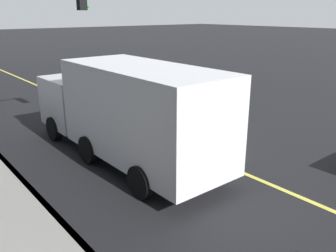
% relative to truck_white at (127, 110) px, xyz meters
% --- Properties ---
extents(ground, '(200.00, 200.00, 0.00)m').
position_rel_truck_white_xyz_m(ground, '(0.47, -2.07, -1.68)').
color(ground, black).
extents(curb_edge, '(80.00, 0.16, 0.15)m').
position_rel_truck_white_xyz_m(curb_edge, '(0.47, 3.33, -1.61)').
color(curb_edge, slate).
rests_on(curb_edge, ground).
extents(lane_stripe_center, '(80.00, 0.16, 0.01)m').
position_rel_truck_white_xyz_m(lane_stripe_center, '(0.47, -2.07, -1.68)').
color(lane_stripe_center, '#D8CC4C').
rests_on(lane_stripe_center, ground).
extents(truck_white, '(8.32, 2.60, 3.17)m').
position_rel_truck_white_xyz_m(truck_white, '(0.00, 0.00, 0.00)').
color(truck_white, silver).
rests_on(truck_white, ground).
extents(traffic_light_mast, '(0.28, 4.37, 5.91)m').
position_rel_truck_white_xyz_m(traffic_light_mast, '(3.35, 2.02, 2.38)').
color(traffic_light_mast, '#1E3823').
rests_on(traffic_light_mast, ground).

